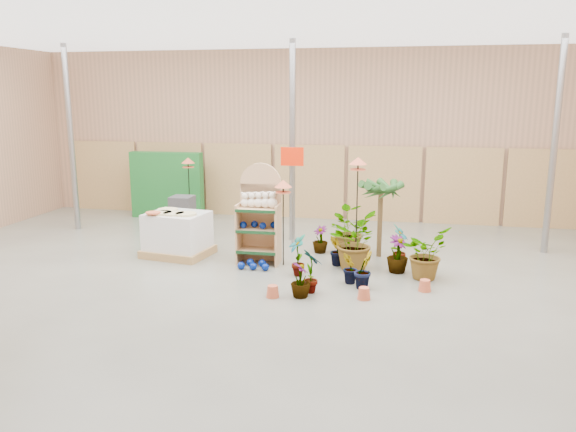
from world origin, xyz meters
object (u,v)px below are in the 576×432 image
bird_table_front (283,187)px  potted_plant_2 (353,241)px  display_shelf (260,218)px  pallet_stack (177,234)px

bird_table_front → potted_plant_2: bird_table_front is taller
bird_table_front → potted_plant_2: size_ratio=1.55×
display_shelf → potted_plant_2: (1.87, -0.12, -0.36)m
bird_table_front → display_shelf: bearing=162.5°
pallet_stack → display_shelf: bearing=6.5°
display_shelf → pallet_stack: display_shelf is taller
display_shelf → potted_plant_2: bearing=-4.3°
display_shelf → bird_table_front: display_shelf is taller
bird_table_front → potted_plant_2: 1.71m
display_shelf → pallet_stack: size_ratio=1.38×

